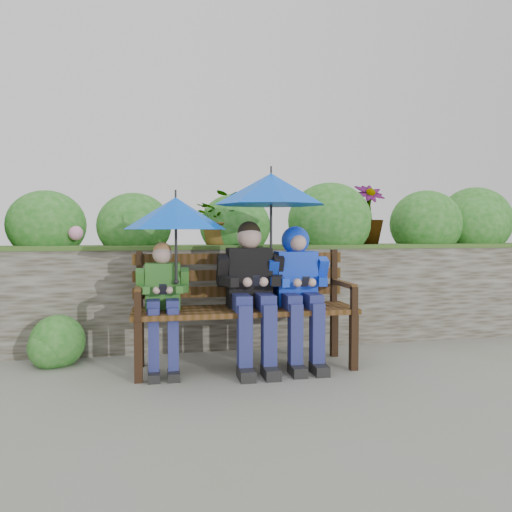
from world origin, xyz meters
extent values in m
plane|color=gray|center=(0.00, 0.00, 0.00)|extent=(60.00, 60.00, 0.00)
cube|color=#443E31|center=(0.00, 0.75, 0.50)|extent=(8.00, 0.40, 1.00)
cube|color=#324720|center=(0.00, 0.75, 1.01)|extent=(8.00, 0.42, 0.04)
cube|color=#324720|center=(0.00, 1.95, 0.48)|extent=(8.00, 2.00, 0.96)
ellipsoid|color=#1B6316|center=(-1.94, 1.07, 1.23)|extent=(0.77, 0.62, 0.69)
ellipsoid|color=#1B6316|center=(-1.09, 0.94, 1.22)|extent=(0.74, 0.59, 0.67)
ellipsoid|color=#1B6316|center=(-0.05, 0.96, 1.22)|extent=(0.75, 0.60, 0.67)
ellipsoid|color=#1B6316|center=(0.97, 0.88, 1.28)|extent=(0.92, 0.74, 0.83)
ellipsoid|color=#1B6316|center=(2.14, 0.96, 1.25)|extent=(0.84, 0.67, 0.76)
ellipsoid|color=#1B6316|center=(2.78, 0.95, 1.22)|extent=(0.75, 0.60, 0.67)
ellipsoid|color=#1B6316|center=(3.07, 1.40, 1.29)|extent=(0.96, 0.77, 0.86)
sphere|color=pink|center=(-1.63, 0.85, 1.15)|extent=(0.14, 0.14, 0.14)
sphere|color=pink|center=(0.00, 0.85, 1.15)|extent=(0.14, 0.14, 0.14)
sphere|color=pink|center=(2.20, 0.85, 1.15)|extent=(0.14, 0.14, 0.14)
imported|color=#1B6316|center=(-0.23, 0.85, 1.30)|extent=(0.49, 0.42, 0.54)
imported|color=#1B6316|center=(1.38, 0.85, 1.35)|extent=(0.36, 0.36, 0.65)
sphere|color=#1B6316|center=(-1.73, 0.35, 0.20)|extent=(0.47, 0.47, 0.47)
sphere|color=#1B6316|center=(-1.78, 0.30, 0.16)|extent=(0.38, 0.38, 0.38)
cube|color=black|center=(-1.01, -0.33, 0.24)|extent=(0.06, 0.06, 0.47)
cube|color=black|center=(-1.01, 0.15, 0.24)|extent=(0.06, 0.06, 0.47)
cube|color=black|center=(0.75, -0.33, 0.24)|extent=(0.06, 0.06, 0.47)
cube|color=black|center=(0.75, 0.15, 0.24)|extent=(0.06, 0.06, 0.47)
cube|color=#402B0F|center=(-0.13, -0.29, 0.49)|extent=(1.89, 0.11, 0.04)
cube|color=#402B0F|center=(-0.13, -0.15, 0.49)|extent=(1.89, 0.11, 0.04)
cube|color=#402B0F|center=(-0.13, -0.02, 0.49)|extent=(1.89, 0.11, 0.04)
cube|color=#402B0F|center=(-0.13, 0.12, 0.49)|extent=(1.89, 0.11, 0.04)
cube|color=black|center=(-1.01, 0.17, 0.74)|extent=(0.05, 0.05, 0.53)
cube|color=#402B0F|center=(-1.01, -0.09, 0.70)|extent=(0.05, 0.49, 0.04)
cube|color=black|center=(-1.01, -0.33, 0.59)|extent=(0.05, 0.05, 0.23)
cube|color=black|center=(0.75, 0.17, 0.74)|extent=(0.05, 0.05, 0.53)
cube|color=#402B0F|center=(0.75, -0.09, 0.70)|extent=(0.05, 0.49, 0.04)
cube|color=black|center=(0.75, -0.33, 0.59)|extent=(0.05, 0.05, 0.23)
cube|color=#402B0F|center=(-0.13, 0.18, 0.63)|extent=(1.89, 0.04, 0.09)
cube|color=#402B0F|center=(-0.13, 0.18, 0.78)|extent=(1.89, 0.04, 0.09)
cube|color=#402B0F|center=(-0.13, 0.18, 0.93)|extent=(1.89, 0.04, 0.09)
cube|color=#386627|center=(-0.82, 0.01, 0.71)|extent=(0.29, 0.17, 0.39)
sphere|color=tan|center=(-0.82, -0.01, 0.98)|extent=(0.16, 0.16, 0.16)
sphere|color=#B7763C|center=(-0.82, 0.00, 1.00)|extent=(0.15, 0.15, 0.15)
cube|color=navy|center=(-0.90, -0.12, 0.57)|extent=(0.10, 0.27, 0.10)
cube|color=navy|center=(-0.90, -0.26, 0.28)|extent=(0.08, 0.09, 0.57)
cube|color=black|center=(-0.90, -0.31, 0.03)|extent=(0.09, 0.19, 0.07)
cube|color=navy|center=(-0.74, -0.12, 0.57)|extent=(0.10, 0.27, 0.10)
cube|color=navy|center=(-0.74, -0.26, 0.28)|extent=(0.08, 0.09, 0.57)
cube|color=black|center=(-0.74, -0.31, 0.03)|extent=(0.09, 0.19, 0.07)
cube|color=#386627|center=(-1.00, -0.03, 0.76)|extent=(0.07, 0.15, 0.22)
cube|color=#386627|center=(-0.98, -0.14, 0.70)|extent=(0.11, 0.18, 0.06)
sphere|color=tan|center=(-0.87, -0.22, 0.70)|extent=(0.06, 0.06, 0.06)
cube|color=#386627|center=(-0.64, -0.03, 0.76)|extent=(0.07, 0.15, 0.22)
cube|color=#386627|center=(-0.66, -0.14, 0.70)|extent=(0.11, 0.18, 0.06)
sphere|color=tan|center=(-0.77, -0.22, 0.70)|extent=(0.06, 0.06, 0.06)
cube|color=black|center=(-0.82, -0.23, 0.71)|extent=(0.06, 0.07, 0.09)
cube|color=black|center=(-0.08, 0.01, 0.77)|extent=(0.38, 0.22, 0.51)
sphere|color=tan|center=(-0.08, -0.01, 1.12)|extent=(0.21, 0.21, 0.21)
sphere|color=black|center=(-0.08, 0.00, 1.16)|extent=(0.20, 0.20, 0.20)
cube|color=navy|center=(-0.18, -0.17, 0.58)|extent=(0.13, 0.35, 0.13)
cube|color=navy|center=(-0.18, -0.34, 0.29)|extent=(0.11, 0.12, 0.58)
cube|color=black|center=(-0.18, -0.41, 0.04)|extent=(0.12, 0.24, 0.09)
cube|color=navy|center=(0.02, -0.17, 0.58)|extent=(0.13, 0.35, 0.13)
cube|color=navy|center=(0.02, -0.34, 0.29)|extent=(0.11, 0.12, 0.58)
cube|color=black|center=(0.02, -0.41, 0.04)|extent=(0.12, 0.24, 0.09)
cube|color=black|center=(-0.32, -0.04, 0.84)|extent=(0.09, 0.20, 0.28)
cube|color=black|center=(-0.29, -0.19, 0.76)|extent=(0.14, 0.23, 0.08)
sphere|color=tan|center=(-0.15, -0.29, 0.76)|extent=(0.08, 0.08, 0.08)
cube|color=black|center=(0.16, -0.04, 0.84)|extent=(0.09, 0.20, 0.28)
cube|color=black|center=(0.12, -0.19, 0.76)|extent=(0.14, 0.23, 0.08)
sphere|color=tan|center=(-0.01, -0.29, 0.76)|extent=(0.08, 0.08, 0.08)
cube|color=black|center=(-0.08, -0.30, 0.77)|extent=(0.06, 0.07, 0.09)
cube|color=#0014C9|center=(0.34, 0.01, 0.75)|extent=(0.35, 0.21, 0.48)
sphere|color=tan|center=(0.34, -0.01, 1.08)|extent=(0.20, 0.20, 0.20)
sphere|color=#0014C9|center=(0.34, 0.02, 1.09)|extent=(0.25, 0.25, 0.25)
sphere|color=tan|center=(0.34, -0.06, 1.07)|extent=(0.15, 0.15, 0.15)
cube|color=navy|center=(0.25, -0.15, 0.58)|extent=(0.12, 0.33, 0.12)
cube|color=navy|center=(0.25, -0.32, 0.29)|extent=(0.10, 0.11, 0.58)
cube|color=black|center=(0.25, -0.38, 0.04)|extent=(0.11, 0.23, 0.08)
cube|color=navy|center=(0.43, -0.15, 0.58)|extent=(0.12, 0.33, 0.12)
cube|color=navy|center=(0.43, -0.32, 0.29)|extent=(0.10, 0.11, 0.58)
cube|color=black|center=(0.43, -0.38, 0.04)|extent=(0.11, 0.23, 0.08)
cube|color=#0014C9|center=(0.12, -0.04, 0.82)|extent=(0.08, 0.19, 0.27)
cube|color=#0014C9|center=(0.15, -0.18, 0.74)|extent=(0.13, 0.22, 0.07)
sphere|color=tan|center=(0.28, -0.27, 0.74)|extent=(0.07, 0.07, 0.07)
cube|color=#0014C9|center=(0.56, -0.04, 0.82)|extent=(0.08, 0.19, 0.27)
cube|color=#0014C9|center=(0.53, -0.18, 0.74)|extent=(0.13, 0.22, 0.07)
sphere|color=tan|center=(0.40, -0.27, 0.74)|extent=(0.07, 0.07, 0.07)
cube|color=black|center=(0.34, -0.28, 0.75)|extent=(0.06, 0.07, 0.09)
cone|color=blue|center=(-0.71, -0.11, 1.32)|extent=(0.83, 0.83, 0.26)
cylinder|color=black|center=(-0.71, -0.11, 1.48)|extent=(0.02, 0.02, 0.06)
cylinder|color=black|center=(-0.71, -0.11, 1.04)|extent=(0.02, 0.02, 0.56)
sphere|color=black|center=(-0.71, -0.11, 0.76)|extent=(0.04, 0.04, 0.04)
cone|color=blue|center=(0.10, -0.07, 1.53)|extent=(0.97, 0.97, 0.27)
cylinder|color=black|center=(0.10, -0.07, 1.69)|extent=(0.02, 0.02, 0.06)
cylinder|color=black|center=(0.10, -0.07, 1.15)|extent=(0.02, 0.02, 0.75)
sphere|color=black|center=(0.10, -0.07, 0.78)|extent=(0.04, 0.04, 0.04)
camera|label=1|loc=(-0.86, -4.24, 1.18)|focal=35.00mm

